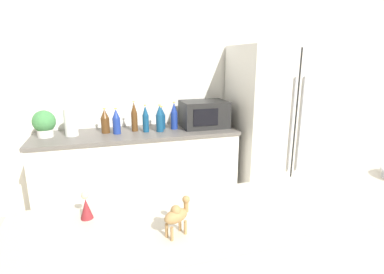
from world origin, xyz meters
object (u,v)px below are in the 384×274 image
at_px(back_bottle_5, 160,119).
at_px(back_bottle_6, 174,116).
at_px(back_bottle_0, 116,122).
at_px(potted_plant, 44,123).
at_px(camel_figurine, 177,215).
at_px(back_bottle_4, 134,117).
at_px(refrigerator, 275,126).
at_px(back_bottle_3, 146,119).
at_px(back_bottle_1, 161,118).
at_px(paper_towel_roll, 71,122).
at_px(back_bottle_2, 105,121).
at_px(microwave, 204,114).
at_px(wise_man_figurine_blue, 86,207).

xyz_separation_m(back_bottle_5, back_bottle_6, (0.16, 0.07, 0.00)).
relative_size(back_bottle_0, back_bottle_5, 0.93).
bearing_deg(potted_plant, camel_figurine, -70.17).
bearing_deg(back_bottle_4, camel_figurine, -92.05).
relative_size(refrigerator, back_bottle_6, 6.15).
xyz_separation_m(back_bottle_3, camel_figurine, (-0.18, -2.03, 0.06)).
xyz_separation_m(refrigerator, camel_figurine, (-1.63, -1.98, 0.21)).
xyz_separation_m(back_bottle_1, back_bottle_4, (-0.28, -0.02, 0.03)).
bearing_deg(paper_towel_roll, back_bottle_1, 2.34).
xyz_separation_m(back_bottle_1, back_bottle_3, (-0.18, -0.08, 0.02)).
distance_m(back_bottle_0, back_bottle_2, 0.12).
xyz_separation_m(potted_plant, back_bottle_5, (1.08, -0.10, -0.00)).
bearing_deg(camel_figurine, refrigerator, 50.56).
distance_m(refrigerator, back_bottle_4, 1.56).
distance_m(refrigerator, microwave, 0.83).
height_order(back_bottle_3, back_bottle_5, same).
distance_m(back_bottle_1, wise_man_figurine_blue, 2.02).
xyz_separation_m(back_bottle_0, back_bottle_1, (0.46, 0.08, -0.01)).
distance_m(microwave, back_bottle_0, 0.92).
bearing_deg(microwave, camel_figurine, -111.36).
bearing_deg(back_bottle_3, refrigerator, -2.31).
distance_m(camel_figurine, wise_man_figurine_blue, 0.38).
relative_size(refrigerator, potted_plant, 6.92).
relative_size(back_bottle_2, back_bottle_3, 0.90).
bearing_deg(camel_figurine, paper_towel_roll, 104.14).
bearing_deg(microwave, back_bottle_3, -175.77).
relative_size(microwave, back_bottle_3, 1.75).
bearing_deg(paper_towel_roll, back_bottle_4, 1.59).
height_order(paper_towel_roll, camel_figurine, paper_towel_roll).
distance_m(refrigerator, back_bottle_3, 1.45).
distance_m(refrigerator, back_bottle_2, 1.85).
distance_m(back_bottle_6, wise_man_figurine_blue, 2.03).
relative_size(paper_towel_roll, wise_man_figurine_blue, 2.30).
xyz_separation_m(back_bottle_1, back_bottle_2, (-0.57, -0.02, 0.00)).
xyz_separation_m(refrigerator, microwave, (-0.81, 0.11, 0.16)).
xyz_separation_m(paper_towel_roll, back_bottle_4, (0.60, 0.02, 0.01)).
bearing_deg(back_bottle_1, paper_towel_roll, -177.66).
distance_m(back_bottle_2, back_bottle_4, 0.29).
height_order(microwave, camel_figurine, microwave).
bearing_deg(back_bottle_2, back_bottle_5, -9.86).
distance_m(refrigerator, back_bottle_0, 1.74).
relative_size(back_bottle_2, back_bottle_6, 0.87).
height_order(refrigerator, back_bottle_4, refrigerator).
relative_size(back_bottle_1, back_bottle_6, 0.85).
relative_size(paper_towel_roll, back_bottle_3, 0.96).
bearing_deg(back_bottle_0, wise_man_figurine_blue, -96.44).
height_order(refrigerator, paper_towel_roll, refrigerator).
bearing_deg(back_bottle_5, back_bottle_2, 170.14).
bearing_deg(wise_man_figurine_blue, back_bottle_0, 83.56).
bearing_deg(back_bottle_3, back_bottle_5, -10.17).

